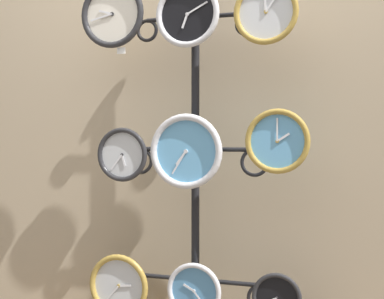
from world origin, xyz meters
TOP-DOWN VIEW (x-y plane):
  - shop_wall at (0.00, 0.57)m, footprint 4.40×0.04m
  - display_stand at (0.00, 0.41)m, footprint 0.74×0.40m
  - clock_top_left at (-0.36, 0.31)m, footprint 0.31×0.04m
  - clock_top_center at (-0.01, 0.32)m, footprint 0.29×0.04m
  - clock_top_right at (0.33, 0.33)m, footprint 0.27×0.04m
  - clock_middle_left at (-0.31, 0.30)m, footprint 0.24×0.04m
  - clock_middle_center at (-0.01, 0.32)m, footprint 0.33×0.04m
  - clock_middle_right at (0.38, 0.33)m, footprint 0.27×0.04m
  - clock_bottom_left at (-0.34, 0.32)m, footprint 0.29×0.04m
  - clock_bottom_center at (0.03, 0.30)m, footprint 0.24×0.04m
  - clock_bottom_right at (0.38, 0.32)m, footprint 0.21×0.04m
  - price_tag_upper at (-0.32, 0.31)m, footprint 0.04×0.00m

SIDE VIEW (x-z plane):
  - clock_bottom_left at x=-0.34m, z-range 0.39..0.68m
  - clock_bottom_right at x=0.38m, z-range 0.45..0.66m
  - clock_bottom_center at x=0.03m, z-range 0.43..0.68m
  - display_stand at x=0.00m, z-range -0.36..1.69m
  - clock_middle_left at x=-0.31m, z-range 1.02..1.26m
  - clock_middle_center at x=-0.01m, z-range 0.99..1.32m
  - clock_middle_right at x=0.38m, z-range 1.06..1.33m
  - shop_wall at x=0.00m, z-range 0.00..2.80m
  - price_tag_upper at x=-0.32m, z-range 1.59..1.62m
  - clock_top_right at x=0.33m, z-range 1.60..1.87m
  - clock_top_center at x=-0.01m, z-range 1.60..1.89m
  - clock_top_left at x=-0.36m, z-range 1.61..1.92m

